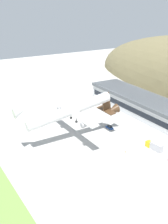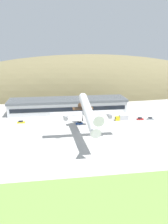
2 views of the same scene
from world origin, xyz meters
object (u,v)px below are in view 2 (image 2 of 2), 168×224
object	(u,v)px
service_car_1	(140,119)
traffic_cone_0	(121,126)
terminal_building	(68,104)
fuel_truck	(122,118)
cargo_airplane	(88,112)
service_car_3	(79,123)
service_car_0	(150,119)
service_car_2	(21,122)

from	to	relation	value
service_car_1	traffic_cone_0	distance (m)	19.44
terminal_building	fuel_truck	distance (m)	40.05
cargo_airplane	service_car_3	world-z (taller)	cargo_airplane
terminal_building	service_car_3	size ratio (longest dim) A/B	18.99
service_car_0	service_car_1	xyz separation A→B (m)	(-6.60, 0.72, 0.00)
terminal_building	service_car_0	size ratio (longest dim) A/B	19.78
terminal_building	service_car_3	world-z (taller)	terminal_building
service_car_0	terminal_building	bearing A→B (deg)	153.85
service_car_1	fuel_truck	bearing A→B (deg)	175.23
fuel_truck	service_car_0	bearing A→B (deg)	-5.29
service_car_1	fuel_truck	world-z (taller)	fuel_truck
service_car_2	service_car_0	bearing A→B (deg)	-3.33
cargo_airplane	fuel_truck	size ratio (longest dim) A/B	5.94
service_car_0	fuel_truck	bearing A→B (deg)	174.71
service_car_2	service_car_3	distance (m)	35.74
service_car_2	traffic_cone_0	world-z (taller)	service_car_2
service_car_2	fuel_truck	xyz separation A→B (m)	(62.76, -3.02, 0.95)
cargo_airplane	service_car_2	distance (m)	48.37
cargo_airplane	service_car_1	size ratio (longest dim) A/B	12.03
service_car_3	traffic_cone_0	xyz separation A→B (m)	(23.44, -8.17, -0.33)
cargo_airplane	service_car_2	xyz separation A→B (m)	(-36.74, 28.57, -13.19)
fuel_truck	service_car_1	bearing A→B (deg)	-4.77
service_car_0	service_car_1	bearing A→B (deg)	173.78
cargo_airplane	service_car_0	distance (m)	52.03
cargo_airplane	service_car_3	bearing A→B (deg)	94.41
service_car_0	service_car_3	xyz separation A→B (m)	(-46.02, -2.18, -0.02)
service_car_0	service_car_3	world-z (taller)	service_car_0
service_car_1	traffic_cone_0	xyz separation A→B (m)	(-15.98, -11.07, -0.36)
terminal_building	service_car_0	distance (m)	56.71
service_car_3	traffic_cone_0	world-z (taller)	service_car_3
service_car_0	fuel_truck	size ratio (longest dim) A/B	0.48
fuel_truck	cargo_airplane	bearing A→B (deg)	-135.53
service_car_2	cargo_airplane	bearing A→B (deg)	-37.87
service_car_0	cargo_airplane	bearing A→B (deg)	-151.73
service_car_3	traffic_cone_0	size ratio (longest dim) A/B	7.48
service_car_0	traffic_cone_0	world-z (taller)	service_car_0
cargo_airplane	fuel_truck	world-z (taller)	cargo_airplane
service_car_3	fuel_truck	size ratio (longest dim) A/B	0.50
service_car_3	fuel_truck	distance (m)	27.98
cargo_airplane	service_car_2	bearing A→B (deg)	142.13
service_car_3	fuel_truck	xyz separation A→B (m)	(27.69, 3.88, 0.91)
service_car_0	service_car_1	distance (m)	6.64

